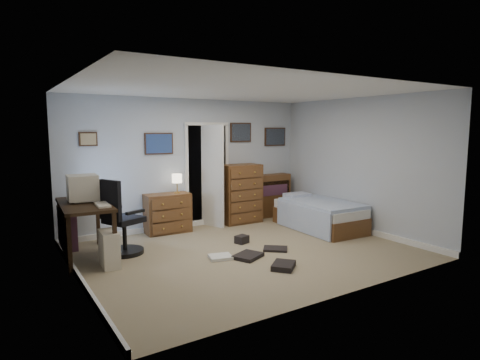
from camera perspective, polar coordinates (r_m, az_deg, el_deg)
name	(u,v)px	position (r m, az deg, el deg)	size (l,w,h in m)	color
floor	(246,252)	(6.42, 0.93, -10.20)	(5.00, 4.00, 0.02)	gray
computer_desk	(77,217)	(6.36, -22.11, -4.84)	(0.76, 1.49, 0.83)	#301E10
crt_monitor	(83,188)	(6.46, -21.45, -1.05)	(0.46, 0.43, 0.40)	beige
keyboard	(102,205)	(6.03, -18.98, -3.34)	(0.17, 0.45, 0.03)	beige
pc_tower	(109,249)	(5.98, -18.09, -9.27)	(0.26, 0.48, 0.50)	beige
office_chair	(121,226)	(6.40, -16.61, -6.26)	(0.75, 0.75, 1.17)	black
media_stack	(71,227)	(6.87, -22.90, -6.17)	(0.16, 0.16, 0.78)	maroon
low_dresser	(168,213)	(7.59, -10.26, -4.66)	(0.82, 0.41, 0.73)	brown
table_lamp	(177,179)	(7.57, -8.96, 0.14)	(0.19, 0.19, 0.36)	gold
doorway	(200,174)	(8.32, -5.65, 0.90)	(0.96, 1.12, 2.05)	black
tall_dresser	(240,194)	(8.24, 0.04, -1.95)	(0.82, 0.48, 1.20)	brown
headboard_bookcase	(269,195)	(8.80, 4.10, -2.07)	(1.04, 0.28, 0.93)	brown
bed	(318,214)	(7.93, 11.06, -4.80)	(1.05, 1.86, 0.60)	brown
wall_posters	(216,138)	(8.12, -3.38, 6.03)	(4.38, 0.04, 0.60)	#331E11
floor_clutter	(256,255)	(6.16, 2.26, -10.55)	(1.38, 1.69, 0.13)	black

